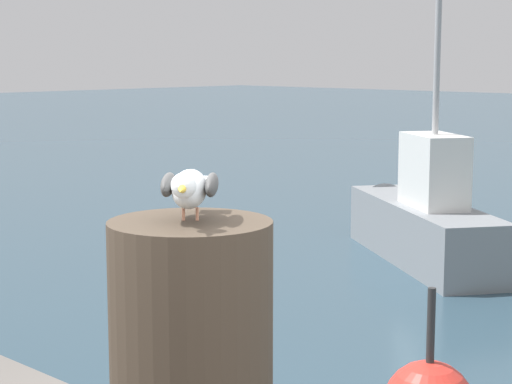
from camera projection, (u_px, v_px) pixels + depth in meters
The scene contains 2 objects.
seagull at pixel (189, 187), 2.36m from camera, with size 0.30×0.32×0.14m.
boat_grey at pixel (417, 218), 12.21m from camera, with size 3.85×3.03×4.36m.
Camera 1 is at (1.44, -2.08, 2.69)m, focal length 63.84 mm.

